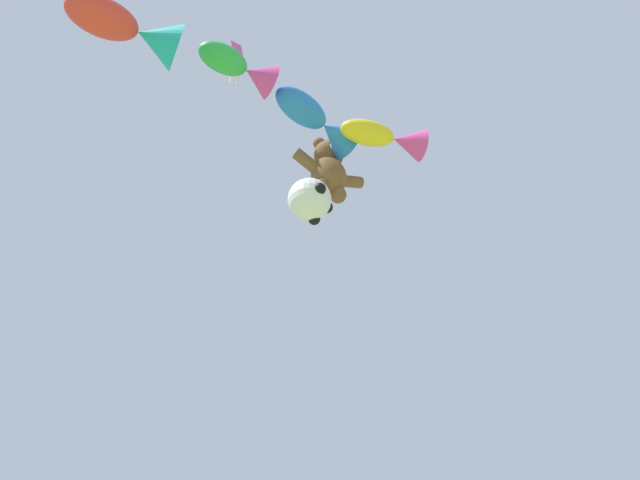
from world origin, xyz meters
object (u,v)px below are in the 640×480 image
Objects in this scene: teddy_bear_kite at (329,169)px; fish_kite_crimson at (130,29)px; diamond_kite at (237,58)px; fish_kite_cobalt at (319,121)px; fish_kite_emerald at (241,68)px; soccer_ball_kite at (310,200)px; fish_kite_goldfin at (388,138)px.

fish_kite_crimson is at bearing -166.05° from teddy_bear_kite.
diamond_kite is (-2.95, 0.11, 3.25)m from teddy_bear_kite.
diamond_kite is at bearing 154.48° from fish_kite_cobalt.
fish_kite_crimson is at bearing -176.75° from fish_kite_emerald.
fish_kite_goldfin is (1.48, -1.36, 1.90)m from soccer_ball_kite.
fish_kite_crimson is (-4.96, -0.55, -0.91)m from fish_kite_cobalt.
soccer_ball_kite is 0.54× the size of diamond_kite.
soccer_ball_kite is 3.54m from fish_kite_emerald.
fish_kite_cobalt is at bearing 9.58° from fish_kite_emerald.
soccer_ball_kite is 0.61× the size of fish_kite_emerald.
fish_kite_emerald is 3.16m from diamond_kite.
fish_kite_emerald is at bearing -158.13° from teddy_bear_kite.
fish_kite_crimson reaches higher than soccer_ball_kite.
diamond_kite reaches higher than fish_kite_crimson.
teddy_bear_kite is 6.00m from fish_kite_crimson.
soccer_ball_kite is 5.54m from diamond_kite.
teddy_bear_kite is 4.39m from diamond_kite.
teddy_bear_kite is 0.88× the size of fish_kite_crimson.
fish_kite_cobalt is (-1.64, 0.70, 0.36)m from fish_kite_goldfin.
fish_kite_cobalt is (-0.84, -0.89, 0.47)m from teddy_bear_kite.
diamond_kite is (0.28, 1.41, 2.82)m from fish_kite_emerald.
diamond_kite is at bearing 171.52° from soccer_ball_kite.
fish_kite_goldfin is 4.05m from fish_kite_emerald.
teddy_bear_kite is at bearing 116.56° from fish_kite_goldfin.
teddy_bear_kite is 1.87× the size of soccer_ball_kite.
teddy_bear_kite is at bearing -2.17° from diamond_kite.
fish_kite_goldfin is at bearing -1.27° from fish_kite_crimson.
fish_kite_goldfin is 1.23× the size of fish_kite_emerald.
diamond_kite is (-2.11, 1.01, 2.78)m from fish_kite_cobalt.
teddy_bear_kite is 0.85× the size of fish_kite_cobalt.
fish_kite_cobalt is 1.04× the size of fish_kite_crimson.
diamond_kite is (-2.26, 0.34, 5.04)m from soccer_ball_kite.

